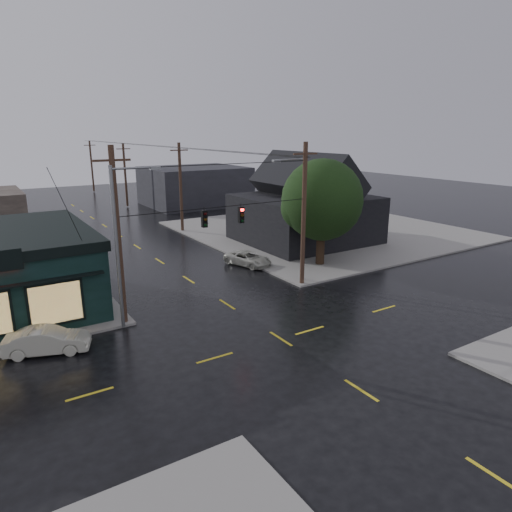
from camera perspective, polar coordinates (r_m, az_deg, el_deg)
ground_plane at (r=25.07m, az=3.12°, el=-10.30°), size 160.00×160.00×0.00m
sidewalk_ne at (r=51.85m, az=8.33°, el=3.24°), size 28.00×28.00×0.15m
ne_building at (r=45.66m, az=6.20°, el=7.27°), size 12.60×11.60×8.75m
corner_tree at (r=37.29m, az=8.27°, el=6.93°), size 6.59×6.59×8.63m
utility_pole_nw at (r=27.92m, az=-16.03°, el=-8.13°), size 2.00×0.32×10.15m
utility_pole_ne at (r=33.51m, az=5.74°, el=-3.59°), size 2.00×0.32×10.15m
utility_pole_far_a at (r=51.50m, az=-9.16°, el=3.03°), size 2.00×0.32×9.65m
utility_pole_far_b at (r=70.04m, az=-15.75°, el=5.91°), size 2.00×0.32×9.15m
utility_pole_far_c at (r=89.21m, az=-19.58°, el=7.54°), size 2.00×0.32×9.15m
span_signal_assembly at (r=28.64m, az=-4.15°, el=4.98°), size 13.00×0.48×1.23m
streetlight_nw at (r=27.22m, az=-16.20°, el=-8.77°), size 5.40×0.30×9.15m
streetlight_ne at (r=34.33m, az=5.68°, el=-3.12°), size 5.40×0.30×9.15m
bg_building_east at (r=70.20m, az=-7.68°, el=8.68°), size 14.00×12.00×5.60m
sedan_cream at (r=25.56m, az=-24.68°, el=-9.60°), size 4.32×2.69×1.34m
suv_silver at (r=37.91m, az=-1.02°, el=-0.33°), size 3.14×4.59×1.17m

